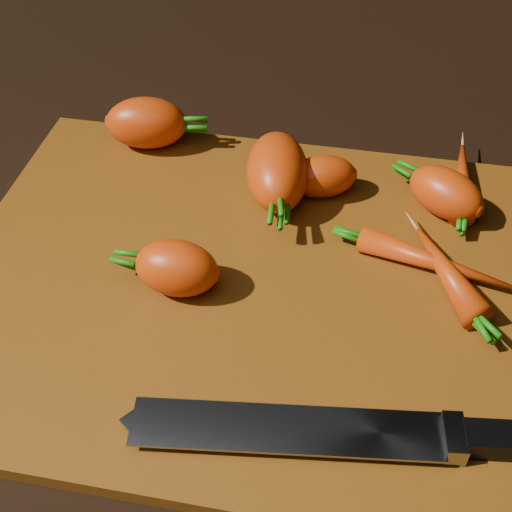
# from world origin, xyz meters

# --- Properties ---
(ground) EXTENTS (2.00, 2.00, 0.01)m
(ground) POSITION_xyz_m (0.00, 0.00, -0.01)
(ground) COLOR black
(cutting_board) EXTENTS (0.50, 0.40, 0.01)m
(cutting_board) POSITION_xyz_m (0.00, 0.00, 0.01)
(cutting_board) COLOR #64370E
(cutting_board) RESTS_ON ground
(carrot_0) EXTENTS (0.09, 0.06, 0.05)m
(carrot_0) POSITION_xyz_m (-0.14, 0.17, 0.04)
(carrot_0) COLOR #CC3908
(carrot_0) RESTS_ON cutting_board
(carrot_1) EXTENTS (0.07, 0.05, 0.05)m
(carrot_1) POSITION_xyz_m (-0.06, -0.02, 0.03)
(carrot_1) COLOR #CC3908
(carrot_1) RESTS_ON cutting_board
(carrot_2) EXTENTS (0.07, 0.11, 0.06)m
(carrot_2) POSITION_xyz_m (0.00, 0.11, 0.04)
(carrot_2) COLOR #CC3908
(carrot_2) RESTS_ON cutting_board
(carrot_3) EXTENTS (0.07, 0.06, 0.04)m
(carrot_3) POSITION_xyz_m (0.04, 0.12, 0.03)
(carrot_3) COLOR #CC3908
(carrot_3) RESTS_ON cutting_board
(carrot_4) EXTENTS (0.08, 0.08, 0.04)m
(carrot_4) POSITION_xyz_m (0.15, 0.12, 0.03)
(carrot_4) COLOR #CC3908
(carrot_4) RESTS_ON cutting_board
(carrot_5) EXTENTS (0.03, 0.11, 0.02)m
(carrot_5) POSITION_xyz_m (0.17, 0.15, 0.02)
(carrot_5) COLOR #CC3908
(carrot_5) RESTS_ON cutting_board
(carrot_6) EXTENTS (0.13, 0.06, 0.02)m
(carrot_6) POSITION_xyz_m (0.14, 0.04, 0.02)
(carrot_6) COLOR #CC3908
(carrot_6) RESTS_ON cutting_board
(carrot_7) EXTENTS (0.07, 0.11, 0.03)m
(carrot_7) POSITION_xyz_m (0.15, 0.03, 0.03)
(carrot_7) COLOR #CC3908
(carrot_7) RESTS_ON cutting_board
(knife) EXTENTS (0.34, 0.07, 0.02)m
(knife) POSITION_xyz_m (0.07, -0.14, 0.02)
(knife) COLOR gray
(knife) RESTS_ON cutting_board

